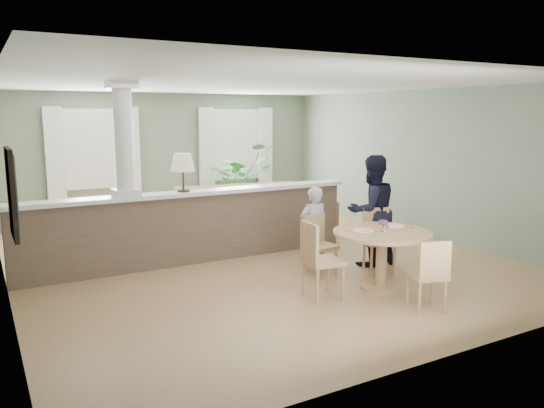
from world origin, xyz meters
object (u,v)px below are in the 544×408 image
sofa (248,212)px  chair_side (318,257)px  dining_table (382,243)px  chair_near (430,272)px  man_person (372,211)px  chair_far_man (378,237)px  chair_far_boy (318,241)px  child_person (313,229)px  houseplant (241,180)px

sofa → chair_side: chair_side is taller
dining_table → chair_side: 0.96m
chair_near → chair_side: 1.32m
chair_near → man_person: man_person is taller
chair_far_man → chair_far_boy: bearing=-179.7°
man_person → chair_side: bearing=32.7°
chair_far_boy → child_person: 0.24m
chair_far_boy → chair_far_man: chair_far_man is taller
dining_table → houseplant: bearing=83.6°
chair_far_boy → chair_near: chair_near is taller
chair_far_boy → man_person: (0.94, -0.02, 0.36)m
chair_far_man → chair_near: (-0.57, -1.56, -0.03)m
sofa → dining_table: (0.16, -3.53, 0.14)m
houseplant → chair_far_man: size_ratio=1.79×
child_person → sofa: bearing=-90.9°
dining_table → chair_far_boy: (-0.33, 0.96, -0.14)m
dining_table → child_person: bearing=104.5°
sofa → chair_near: sofa is taller
chair_far_man → chair_near: bearing=-88.7°
chair_far_boy → chair_far_man: (0.82, -0.31, 0.04)m
houseplant → dining_table: bearing=-96.4°
dining_table → chair_near: dining_table is taller
houseplant → chair_far_boy: bearing=-102.1°
sofa → man_person: (0.76, -2.60, 0.37)m
sofa → chair_far_boy: size_ratio=3.77×
chair_far_boy → chair_far_man: bearing=-24.2°
dining_table → chair_far_man: size_ratio=1.39×
chair_far_boy → man_person: bearing=-4.5°
dining_table → man_person: 1.14m
houseplant → child_person: bearing=-102.1°
chair_near → chair_side: size_ratio=0.88×
dining_table → man_person: bearing=57.1°
chair_far_man → sofa: bearing=123.8°
child_person → chair_near: bearing=98.5°
sofa → chair_far_man: (0.65, -2.89, 0.04)m
chair_far_boy → houseplant: bearing=74.7°
sofa → chair_near: size_ratio=3.72×
houseplant → chair_near: bearing=-96.2°
dining_table → child_person: (-0.30, 1.15, 0.00)m
child_person → man_person: 0.95m
chair_side → man_person: 1.81m
chair_side → child_person: 1.27m
chair_far_boy → chair_near: size_ratio=0.99×
chair_far_man → dining_table: bearing=-106.0°
man_person → houseplant: bearing=-86.6°
child_person → man_person: size_ratio=0.74×
chair_far_man → chair_near: 1.66m
chair_far_man → man_person: man_person is taller
dining_table → chair_far_man: bearing=52.8°
chair_side → chair_near: bearing=-132.3°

